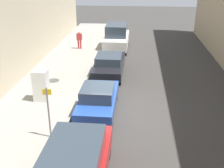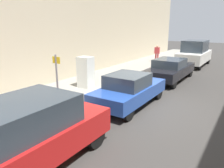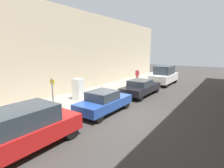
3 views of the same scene
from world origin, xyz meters
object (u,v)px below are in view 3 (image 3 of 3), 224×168
(street_sign_post, at_px, (53,96))
(parked_suv_red, at_px, (22,129))
(discarded_refrigerator, at_px, (78,89))
(pedestrian_standing_near, at_px, (137,74))
(parked_hatchback_blue, at_px, (104,102))
(parked_van_white, at_px, (164,75))
(parked_sedan_dark, at_px, (141,87))

(street_sign_post, bearing_deg, parked_suv_red, -58.73)
(parked_suv_red, bearing_deg, street_sign_post, 121.27)
(discarded_refrigerator, xyz_separation_m, pedestrian_standing_near, (-0.02, 10.05, 0.03))
(discarded_refrigerator, bearing_deg, parked_hatchback_blue, -14.68)
(parked_hatchback_blue, distance_m, parked_van_white, 11.52)
(parked_sedan_dark, bearing_deg, pedestrian_standing_near, 119.42)
(street_sign_post, relative_size, parked_sedan_dark, 0.47)
(discarded_refrigerator, height_order, parked_suv_red, discarded_refrigerator)
(discarded_refrigerator, height_order, parked_hatchback_blue, discarded_refrigerator)
(pedestrian_standing_near, distance_m, parked_hatchback_blue, 11.30)
(parked_van_white, bearing_deg, parked_suv_red, -90.00)
(discarded_refrigerator, relative_size, street_sign_post, 0.74)
(pedestrian_standing_near, bearing_deg, street_sign_post, -171.18)
(parked_van_white, bearing_deg, parked_sedan_dark, -90.00)
(parked_sedan_dark, bearing_deg, parked_van_white, 90.00)
(street_sign_post, distance_m, parked_van_white, 14.16)
(parked_sedan_dark, relative_size, parked_van_white, 0.99)
(street_sign_post, height_order, parked_van_white, street_sign_post)
(parked_suv_red, xyz_separation_m, parked_hatchback_blue, (0.00, 5.23, -0.17))
(street_sign_post, distance_m, parked_hatchback_blue, 3.10)
(discarded_refrigerator, height_order, street_sign_post, street_sign_post)
(parked_hatchback_blue, bearing_deg, pedestrian_standing_near, 106.01)
(street_sign_post, bearing_deg, parked_hatchback_blue, 57.39)
(discarded_refrigerator, distance_m, parked_van_white, 11.14)
(pedestrian_standing_near, height_order, parked_suv_red, parked_suv_red)
(pedestrian_standing_near, height_order, parked_hatchback_blue, pedestrian_standing_near)
(discarded_refrigerator, height_order, pedestrian_standing_near, discarded_refrigerator)
(parked_van_white, bearing_deg, discarded_refrigerator, -106.16)
(pedestrian_standing_near, xyz_separation_m, parked_hatchback_blue, (3.12, -10.86, -0.29))
(pedestrian_standing_near, height_order, parked_van_white, parked_van_white)
(parked_suv_red, distance_m, parked_van_white, 16.74)
(parked_hatchback_blue, bearing_deg, parked_sedan_dark, 90.00)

